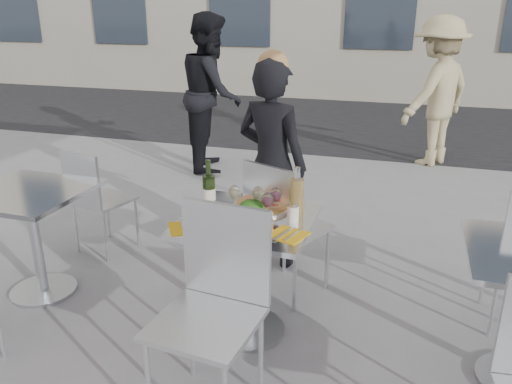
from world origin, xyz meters
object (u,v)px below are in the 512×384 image
(pizza_far, at_px, (263,204))
(wineglass_white_a, at_px, (234,193))
(main_table, at_px, (248,251))
(salad_plate, at_px, (252,209))
(wine_bottle, at_px, (209,190))
(side_chair_lfar, at_px, (94,194))
(chair_far, at_px, (281,220))
(woman_diner, at_px, (272,165))
(chair_near, at_px, (215,294))
(side_table_left, at_px, (32,220))
(carafe, at_px, (296,197))
(sugar_shaker, at_px, (293,213))
(wineglass_white_b, at_px, (258,194))
(napkin_left, at_px, (186,227))
(pedestrian_a, at_px, (212,93))
(wineglass_red_a, at_px, (268,201))
(pedestrian_b, at_px, (437,92))
(napkin_right, at_px, (288,234))
(wineglass_red_b, at_px, (276,196))
(pizza_near, at_px, (241,227))

(pizza_far, xyz_separation_m, wineglass_white_a, (-0.14, -0.11, 0.09))
(main_table, relative_size, salad_plate, 3.41)
(main_table, distance_m, wine_bottle, 0.42)
(side_chair_lfar, bearing_deg, chair_far, -172.70)
(woman_diner, bearing_deg, chair_near, 112.58)
(main_table, relative_size, side_table_left, 1.00)
(side_chair_lfar, distance_m, carafe, 1.84)
(woman_diner, xyz_separation_m, sugar_shaker, (0.38, -0.93, 0.03))
(side_table_left, bearing_deg, chair_far, 15.68)
(wineglass_white_b, height_order, napkin_left, wineglass_white_b)
(pedestrian_a, xyz_separation_m, carafe, (1.74, -3.01, -0.05))
(side_table_left, relative_size, wineglass_red_a, 4.76)
(chair_far, distance_m, pedestrian_b, 3.80)
(sugar_shaker, bearing_deg, napkin_right, -84.22)
(side_table_left, height_order, sugar_shaker, sugar_shaker)
(pizza_far, xyz_separation_m, napkin_left, (-0.31, -0.41, -0.01))
(woman_diner, height_order, wineglass_white_a, woman_diner)
(wineglass_red_a, bearing_deg, chair_far, 94.42)
(wineglass_white_b, distance_m, napkin_left, 0.45)
(wineglass_white_b, relative_size, napkin_left, 0.63)
(chair_near, xyz_separation_m, wineglass_white_b, (0.00, 0.66, 0.27))
(carafe, bearing_deg, woman_diner, 114.19)
(pedestrian_b, height_order, napkin_right, pedestrian_b)
(chair_near, xyz_separation_m, sugar_shaker, (0.23, 0.59, 0.21))
(side_table_left, bearing_deg, chair_near, -20.41)
(salad_plate, xyz_separation_m, napkin_right, (0.26, -0.20, -0.03))
(sugar_shaker, distance_m, wineglass_red_b, 0.16)
(wineglass_red_b, xyz_separation_m, napkin_left, (-0.40, -0.33, -0.11))
(pedestrian_b, distance_m, wineglass_white_b, 4.14)
(napkin_right, bearing_deg, sugar_shaker, 114.39)
(woman_diner, relative_size, salad_plate, 7.02)
(chair_near, bearing_deg, side_chair_lfar, 146.90)
(salad_plate, distance_m, wineglass_white_b, 0.09)
(carafe, xyz_separation_m, napkin_right, (0.02, -0.25, -0.11))
(side_table_left, relative_size, napkin_right, 3.29)
(woman_diner, bearing_deg, napkin_right, 126.59)
(main_table, height_order, chair_near, chair_near)
(pedestrian_b, bearing_deg, pizza_near, 18.93)
(chair_far, distance_m, side_chair_lfar, 1.56)
(napkin_left, bearing_deg, napkin_right, -24.72)
(woman_diner, bearing_deg, wineglass_white_a, 108.50)
(woman_diner, relative_size, pedestrian_a, 0.84)
(wine_bottle, relative_size, wineglass_white_b, 1.87)
(sugar_shaker, relative_size, wineglass_red_b, 0.68)
(pedestrian_a, xyz_separation_m, pizza_near, (1.50, -3.26, -0.16))
(wine_bottle, bearing_deg, pizza_far, 21.14)
(salad_plate, bearing_deg, chair_far, 80.18)
(chair_far, height_order, chair_near, chair_near)
(wineglass_white_a, distance_m, napkin_left, 0.36)
(pizza_near, distance_m, wineglass_red_a, 0.22)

